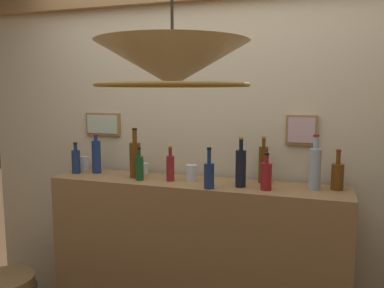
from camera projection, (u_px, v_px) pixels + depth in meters
The scene contains 17 objects.
panelled_rear_partition at pixel (206, 151), 2.72m from camera, with size 3.53×0.15×2.44m.
bar_shelf_unit at pixel (194, 267), 2.58m from camera, with size 1.90×0.37×1.14m, color #9E7547.
liquor_bottle_rum at pixel (315, 168), 2.28m from camera, with size 0.07×0.07×0.33m.
liquor_bottle_port at pixel (96, 156), 2.76m from camera, with size 0.06×0.06×0.28m.
liquor_bottle_gin at pixel (170, 167), 2.52m from camera, with size 0.05×0.05×0.23m.
liquor_bottle_amaro at pixel (209, 174), 2.32m from camera, with size 0.06×0.06×0.25m.
liquor_bottle_vermouth at pixel (337, 175), 2.29m from camera, with size 0.07×0.07×0.24m.
liquor_bottle_tequila at pixel (76, 161), 2.76m from camera, with size 0.06×0.06×0.22m.
liquor_bottle_whiskey at pixel (135, 158), 2.62m from camera, with size 0.08×0.08×0.33m.
liquor_bottle_mezcal at pixel (266, 176), 2.28m from camera, with size 0.06×0.06×0.22m.
liquor_bottle_bourbon at pixel (263, 164), 2.47m from camera, with size 0.06×0.06×0.29m.
liquor_bottle_scotch at pixel (140, 168), 2.54m from camera, with size 0.05×0.05×0.22m.
liquor_bottle_vodka at pixel (241, 167), 2.36m from camera, with size 0.06×0.06×0.30m.
glass_tumbler_rocks at pixel (84, 163), 2.87m from camera, with size 0.07×0.07×0.10m.
glass_tumbler_highball at pixel (143, 168), 2.75m from camera, with size 0.07×0.07×0.07m.
glass_tumbler_shot at pixel (191, 173), 2.52m from camera, with size 0.07×0.07×0.10m.
pendant_lamp at pixel (172, 66), 1.53m from camera, with size 0.61×0.61×0.55m.
Camera 1 is at (0.76, -1.49, 1.71)m, focal length 36.79 mm.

